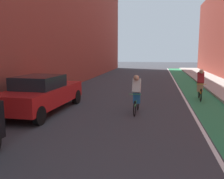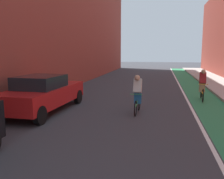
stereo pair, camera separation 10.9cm
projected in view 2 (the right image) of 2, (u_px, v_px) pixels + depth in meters
The scene contains 6 objects.
ground_plane at pixel (138, 92), 15.25m from camera, with size 91.42×91.42×0.00m, color #38383D.
bike_lane_paint at pixel (195, 89), 16.48m from camera, with size 1.60×41.55×0.00m, color #2D8451.
lane_divider_stripe at pixel (181, 89), 16.66m from camera, with size 0.12×41.55×0.00m, color white.
parked_sedan_red at pixel (43, 93), 10.31m from camera, with size 1.98×4.79×1.53m.
cyclist_trailing at pixel (138, 93), 10.03m from camera, with size 0.48×1.66×1.59m.
cyclist_far at pixel (202, 85), 12.76m from camera, with size 0.48×1.72×1.61m.
Camera 2 is at (1.39, 1.71, 2.50)m, focal length 39.72 mm.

